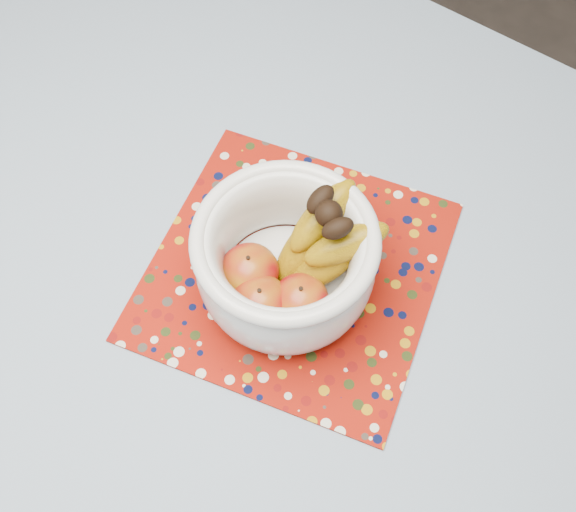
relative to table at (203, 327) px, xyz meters
The scene contains 4 objects.
table is the anchor object (origin of this frame).
tablecloth 0.08m from the table, ahead, with size 1.32×1.32×0.01m, color #6183A1.
placemat 0.16m from the table, 55.75° to the left, with size 0.36×0.36×0.00m, color maroon.
fruit_bowl 0.21m from the table, 43.94° to the left, with size 0.24×0.23×0.17m.
Camera 1 is at (0.31, -0.22, 1.54)m, focal length 42.00 mm.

